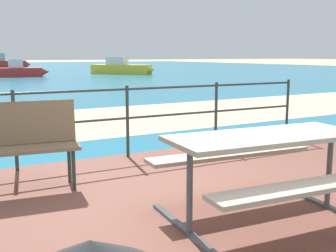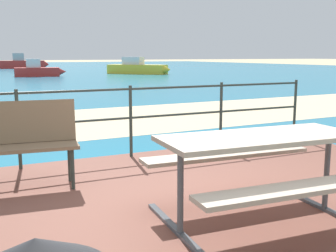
# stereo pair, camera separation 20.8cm
# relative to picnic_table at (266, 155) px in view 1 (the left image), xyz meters

# --- Properties ---
(ground_plane) EXTENTS (240.00, 240.00, 0.00)m
(ground_plane) POSITION_rel_picnic_table_xyz_m (-0.16, 0.22, -0.64)
(ground_plane) COLOR tan
(patio_paving) EXTENTS (6.40, 5.20, 0.06)m
(patio_paving) POSITION_rel_picnic_table_xyz_m (-0.16, 0.22, -0.61)
(patio_paving) COLOR brown
(patio_paving) RESTS_ON ground
(beach_strip) EXTENTS (54.11, 6.01, 0.01)m
(beach_strip) POSITION_rel_picnic_table_xyz_m (-0.16, 6.26, -0.63)
(beach_strip) COLOR beige
(beach_strip) RESTS_ON ground
(picnic_table) EXTENTS (1.77, 1.45, 0.76)m
(picnic_table) POSITION_rel_picnic_table_xyz_m (0.00, 0.00, 0.00)
(picnic_table) COLOR tan
(picnic_table) RESTS_ON patio_paving
(railing_fence) EXTENTS (5.94, 0.04, 1.00)m
(railing_fence) POSITION_rel_picnic_table_xyz_m (-0.16, 2.64, 0.06)
(railing_fence) COLOR #2D3833
(railing_fence) RESTS_ON patio_paving
(boat_near) EXTENTS (4.13, 4.57, 1.31)m
(boat_near) POSITION_rel_picnic_table_xyz_m (9.79, 27.68, -0.18)
(boat_near) COLOR yellow
(boat_near) RESTS_ON sea_water
(boat_mid) EXTENTS (3.49, 1.42, 1.19)m
(boat_mid) POSITION_rel_picnic_table_xyz_m (2.19, 27.04, -0.23)
(boat_mid) COLOR red
(boat_mid) RESTS_ON sea_water
(boat_far) EXTENTS (5.22, 1.66, 1.64)m
(boat_far) POSITION_rel_picnic_table_xyz_m (3.32, 45.36, -0.09)
(boat_far) COLOR red
(boat_far) RESTS_ON sea_water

